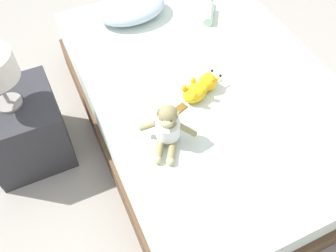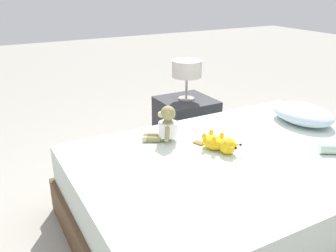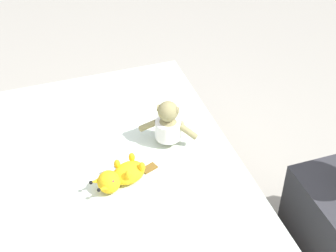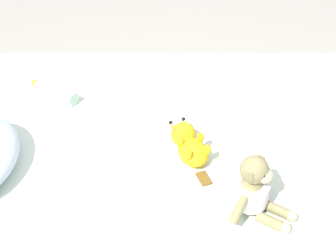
# 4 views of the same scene
# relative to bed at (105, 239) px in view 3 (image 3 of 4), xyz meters

# --- Properties ---
(bed) EXTENTS (1.38, 2.00, 0.47)m
(bed) POSITION_rel_bed_xyz_m (0.00, 0.00, 0.00)
(bed) COLOR brown
(bed) RESTS_ON ground_plane
(plush_monkey) EXTENTS (0.26, 0.25, 0.24)m
(plush_monkey) POSITION_rel_bed_xyz_m (-0.40, -0.29, 0.33)
(plush_monkey) COLOR #8E8456
(plush_monkey) RESTS_ON bed
(plush_yellow_creature) EXTENTS (0.32, 0.18, 0.10)m
(plush_yellow_creature) POSITION_rel_bed_xyz_m (-0.11, -0.08, 0.29)
(plush_yellow_creature) COLOR yellow
(plush_yellow_creature) RESTS_ON bed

